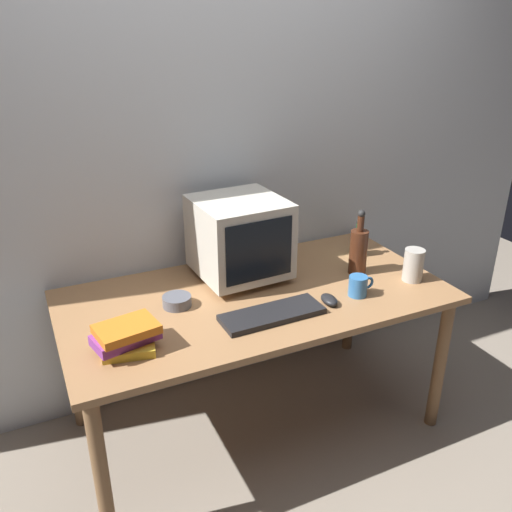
{
  "coord_description": "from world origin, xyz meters",
  "views": [
    {
      "loc": [
        -0.87,
        -1.86,
        1.81
      ],
      "look_at": [
        0.0,
        0.0,
        0.89
      ],
      "focal_mm": 37.65,
      "sensor_mm": 36.0,
      "label": 1
    }
  ],
  "objects_px": {
    "mug": "(358,286)",
    "cd_spindle": "(177,301)",
    "bottle_short": "(357,242)",
    "book_stack": "(127,337)",
    "crt_monitor": "(239,238)",
    "metal_canister": "(413,265)",
    "keyboard": "(272,314)",
    "bottle_tall": "(358,250)",
    "computer_mouse": "(329,300)"
  },
  "relations": [
    {
      "from": "mug",
      "to": "cd_spindle",
      "type": "xyz_separation_m",
      "value": [
        -0.73,
        0.24,
        -0.02
      ]
    },
    {
      "from": "bottle_short",
      "to": "book_stack",
      "type": "xyz_separation_m",
      "value": [
        -1.23,
        -0.35,
        -0.02
      ]
    },
    {
      "from": "crt_monitor",
      "to": "metal_canister",
      "type": "relative_size",
      "value": 2.7
    },
    {
      "from": "crt_monitor",
      "to": "metal_canister",
      "type": "xyz_separation_m",
      "value": [
        0.7,
        -0.37,
        -0.12
      ]
    },
    {
      "from": "keyboard",
      "to": "book_stack",
      "type": "bearing_deg",
      "value": 177.83
    },
    {
      "from": "cd_spindle",
      "to": "book_stack",
      "type": "bearing_deg",
      "value": -137.55
    },
    {
      "from": "bottle_short",
      "to": "bottle_tall",
      "type": "bearing_deg",
      "value": -124.46
    },
    {
      "from": "bottle_tall",
      "to": "mug",
      "type": "height_order",
      "value": "bottle_tall"
    },
    {
      "from": "keyboard",
      "to": "computer_mouse",
      "type": "bearing_deg",
      "value": -2.06
    },
    {
      "from": "crt_monitor",
      "to": "bottle_short",
      "type": "height_order",
      "value": "crt_monitor"
    },
    {
      "from": "book_stack",
      "to": "metal_canister",
      "type": "relative_size",
      "value": 1.67
    },
    {
      "from": "metal_canister",
      "to": "bottle_short",
      "type": "bearing_deg",
      "value": 101.37
    },
    {
      "from": "book_stack",
      "to": "metal_canister",
      "type": "distance_m",
      "value": 1.3
    },
    {
      "from": "book_stack",
      "to": "cd_spindle",
      "type": "relative_size",
      "value": 2.09
    },
    {
      "from": "bottle_tall",
      "to": "metal_canister",
      "type": "bearing_deg",
      "value": -43.18
    },
    {
      "from": "cd_spindle",
      "to": "mug",
      "type": "bearing_deg",
      "value": -18.09
    },
    {
      "from": "computer_mouse",
      "to": "book_stack",
      "type": "distance_m",
      "value": 0.84
    },
    {
      "from": "bottle_short",
      "to": "book_stack",
      "type": "relative_size",
      "value": 0.77
    },
    {
      "from": "bottle_short",
      "to": "crt_monitor",
      "type": "bearing_deg",
      "value": 177.47
    },
    {
      "from": "mug",
      "to": "bottle_tall",
      "type": "bearing_deg",
      "value": 56.42
    },
    {
      "from": "bottle_tall",
      "to": "bottle_short",
      "type": "xyz_separation_m",
      "value": [
        0.11,
        0.17,
        -0.04
      ]
    },
    {
      "from": "crt_monitor",
      "to": "bottle_tall",
      "type": "height_order",
      "value": "crt_monitor"
    },
    {
      "from": "crt_monitor",
      "to": "keyboard",
      "type": "relative_size",
      "value": 0.96
    },
    {
      "from": "mug",
      "to": "cd_spindle",
      "type": "distance_m",
      "value": 0.77
    },
    {
      "from": "bottle_short",
      "to": "metal_canister",
      "type": "bearing_deg",
      "value": -78.63
    },
    {
      "from": "mug",
      "to": "book_stack",
      "type": "bearing_deg",
      "value": 179.77
    },
    {
      "from": "crt_monitor",
      "to": "bottle_short",
      "type": "xyz_separation_m",
      "value": [
        0.63,
        -0.03,
        -0.12
      ]
    },
    {
      "from": "keyboard",
      "to": "cd_spindle",
      "type": "bearing_deg",
      "value": 141.05
    },
    {
      "from": "bottle_tall",
      "to": "cd_spindle",
      "type": "relative_size",
      "value": 2.57
    },
    {
      "from": "keyboard",
      "to": "mug",
      "type": "bearing_deg",
      "value": -0.19
    },
    {
      "from": "bottle_short",
      "to": "mug",
      "type": "height_order",
      "value": "bottle_short"
    },
    {
      "from": "crt_monitor",
      "to": "keyboard",
      "type": "distance_m",
      "value": 0.43
    },
    {
      "from": "keyboard",
      "to": "bottle_tall",
      "type": "relative_size",
      "value": 1.36
    },
    {
      "from": "bottle_short",
      "to": "metal_canister",
      "type": "relative_size",
      "value": 1.28
    },
    {
      "from": "mug",
      "to": "metal_canister",
      "type": "bearing_deg",
      "value": 3.33
    },
    {
      "from": "mug",
      "to": "cd_spindle",
      "type": "height_order",
      "value": "mug"
    },
    {
      "from": "keyboard",
      "to": "computer_mouse",
      "type": "height_order",
      "value": "computer_mouse"
    },
    {
      "from": "bottle_tall",
      "to": "cd_spindle",
      "type": "xyz_separation_m",
      "value": [
        -0.86,
        0.05,
        -0.09
      ]
    },
    {
      "from": "bottle_tall",
      "to": "cd_spindle",
      "type": "bearing_deg",
      "value": 176.63
    },
    {
      "from": "computer_mouse",
      "to": "book_stack",
      "type": "height_order",
      "value": "book_stack"
    },
    {
      "from": "bottle_short",
      "to": "computer_mouse",
      "type": "bearing_deg",
      "value": -136.93
    },
    {
      "from": "bottle_tall",
      "to": "book_stack",
      "type": "height_order",
      "value": "bottle_tall"
    },
    {
      "from": "keyboard",
      "to": "bottle_short",
      "type": "distance_m",
      "value": 0.75
    },
    {
      "from": "cd_spindle",
      "to": "crt_monitor",
      "type": "bearing_deg",
      "value": 22.53
    },
    {
      "from": "computer_mouse",
      "to": "bottle_short",
      "type": "height_order",
      "value": "bottle_short"
    },
    {
      "from": "bottle_tall",
      "to": "keyboard",
      "type": "bearing_deg",
      "value": -160.15
    },
    {
      "from": "bottle_tall",
      "to": "book_stack",
      "type": "xyz_separation_m",
      "value": [
        -1.12,
        -0.19,
        -0.06
      ]
    },
    {
      "from": "crt_monitor",
      "to": "cd_spindle",
      "type": "height_order",
      "value": "crt_monitor"
    },
    {
      "from": "crt_monitor",
      "to": "book_stack",
      "type": "xyz_separation_m",
      "value": [
        -0.6,
        -0.38,
        -0.14
      ]
    },
    {
      "from": "keyboard",
      "to": "metal_canister",
      "type": "xyz_separation_m",
      "value": [
        0.72,
        0.02,
        0.06
      ]
    }
  ]
}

